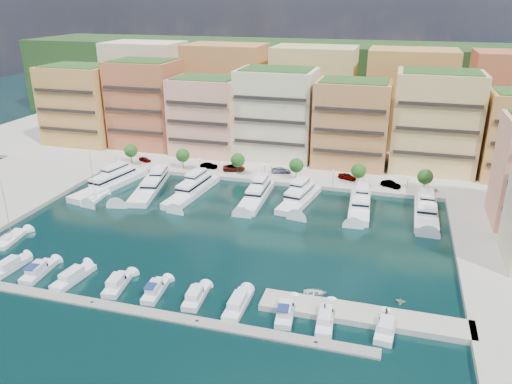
% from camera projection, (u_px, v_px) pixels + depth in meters
% --- Properties ---
extents(ground, '(400.00, 400.00, 0.00)m').
position_uv_depth(ground, '(225.00, 233.00, 103.35)').
color(ground, black).
rests_on(ground, ground).
extents(north_quay, '(220.00, 64.00, 2.00)m').
position_uv_depth(north_quay, '(289.00, 150.00, 158.82)').
color(north_quay, '#9E998E').
rests_on(north_quay, ground).
extents(hillside, '(240.00, 40.00, 58.00)m').
position_uv_depth(hillside, '(315.00, 117.00, 201.77)').
color(hillside, '#1E3D19').
rests_on(hillside, ground).
extents(south_pontoon, '(72.00, 2.20, 0.35)m').
position_uv_depth(south_pontoon, '(143.00, 313.00, 77.27)').
color(south_pontoon, gray).
rests_on(south_pontoon, ground).
extents(finger_pier, '(32.00, 5.00, 2.00)m').
position_uv_depth(finger_pier, '(364.00, 318.00, 76.01)').
color(finger_pier, '#9E998E').
rests_on(finger_pier, ground).
extents(apartment_0, '(22.00, 16.50, 24.80)m').
position_uv_depth(apartment_0, '(81.00, 104.00, 160.04)').
color(apartment_0, '#BC9444').
rests_on(apartment_0, north_quay).
extents(apartment_1, '(20.00, 16.50, 26.80)m').
position_uv_depth(apartment_1, '(146.00, 104.00, 155.85)').
color(apartment_1, '#B35A3B').
rests_on(apartment_1, north_quay).
extents(apartment_2, '(20.00, 15.50, 22.80)m').
position_uv_depth(apartment_2, '(207.00, 116.00, 149.44)').
color(apartment_2, '#F2AD87').
rests_on(apartment_2, north_quay).
extents(apartment_3, '(22.00, 16.50, 25.80)m').
position_uv_depth(apartment_3, '(276.00, 114.00, 145.32)').
color(apartment_3, '#F1E8BA').
rests_on(apartment_3, north_quay).
extents(apartment_4, '(20.00, 15.50, 23.80)m').
position_uv_depth(apartment_4, '(352.00, 123.00, 138.28)').
color(apartment_4, '#B97645').
rests_on(apartment_4, north_quay).
extents(apartment_5, '(22.00, 16.50, 26.80)m').
position_uv_depth(apartment_5, '(435.00, 122.00, 133.91)').
color(apartment_5, '#E9C07B').
rests_on(apartment_5, north_quay).
extents(backblock_0, '(26.00, 18.00, 30.00)m').
position_uv_depth(backblock_0, '(147.00, 86.00, 177.73)').
color(backblock_0, '#F1E8BA').
rests_on(backblock_0, north_quay).
extents(backblock_1, '(26.00, 18.00, 30.00)m').
position_uv_depth(backblock_1, '(226.00, 90.00, 170.08)').
color(backblock_1, '#B97645').
rests_on(backblock_1, north_quay).
extents(backblock_2, '(26.00, 18.00, 30.00)m').
position_uv_depth(backblock_2, '(313.00, 94.00, 162.42)').
color(backblock_2, '#E9C07B').
rests_on(backblock_2, north_quay).
extents(backblock_3, '(26.00, 18.00, 30.00)m').
position_uv_depth(backblock_3, '(409.00, 99.00, 154.77)').
color(backblock_3, '#BC9444').
rests_on(backblock_3, north_quay).
extents(tree_0, '(3.80, 3.80, 5.65)m').
position_uv_depth(tree_0, '(131.00, 151.00, 141.79)').
color(tree_0, '#473323').
rests_on(tree_0, north_quay).
extents(tree_1, '(3.80, 3.80, 5.65)m').
position_uv_depth(tree_1, '(183.00, 155.00, 137.71)').
color(tree_1, '#473323').
rests_on(tree_1, north_quay).
extents(tree_2, '(3.80, 3.80, 5.65)m').
position_uv_depth(tree_2, '(238.00, 160.00, 133.63)').
color(tree_2, '#473323').
rests_on(tree_2, north_quay).
extents(tree_3, '(3.80, 3.80, 5.65)m').
position_uv_depth(tree_3, '(296.00, 165.00, 129.54)').
color(tree_3, '#473323').
rests_on(tree_3, north_quay).
extents(tree_4, '(3.80, 3.80, 5.65)m').
position_uv_depth(tree_4, '(359.00, 171.00, 125.46)').
color(tree_4, '#473323').
rests_on(tree_4, north_quay).
extents(tree_5, '(3.80, 3.80, 5.65)m').
position_uv_depth(tree_5, '(425.00, 177.00, 121.38)').
color(tree_5, '#473323').
rests_on(tree_5, north_quay).
extents(lamppost_0, '(0.30, 0.30, 4.20)m').
position_uv_depth(lamppost_0, '(140.00, 157.00, 139.05)').
color(lamppost_0, black).
rests_on(lamppost_0, north_quay).
extents(lamppost_1, '(0.30, 0.30, 4.20)m').
position_uv_depth(lamppost_1, '(200.00, 163.00, 134.46)').
color(lamppost_1, black).
rests_on(lamppost_1, north_quay).
extents(lamppost_2, '(0.30, 0.30, 4.20)m').
position_uv_depth(lamppost_2, '(264.00, 169.00, 129.86)').
color(lamppost_2, black).
rests_on(lamppost_2, north_quay).
extents(lamppost_3, '(0.30, 0.30, 4.20)m').
position_uv_depth(lamppost_3, '(333.00, 175.00, 125.27)').
color(lamppost_3, black).
rests_on(lamppost_3, north_quay).
extents(lamppost_4, '(0.30, 0.30, 4.20)m').
position_uv_depth(lamppost_4, '(408.00, 182.00, 120.68)').
color(lamppost_4, black).
rests_on(lamppost_4, north_quay).
extents(yacht_0, '(9.38, 25.16, 7.30)m').
position_uv_depth(yacht_0, '(112.00, 182.00, 128.14)').
color(yacht_0, white).
rests_on(yacht_0, ground).
extents(yacht_1, '(9.51, 23.55, 7.30)m').
position_uv_depth(yacht_1, '(151.00, 186.00, 126.11)').
color(yacht_1, white).
rests_on(yacht_1, ground).
extents(yacht_2, '(6.70, 22.42, 7.30)m').
position_uv_depth(yacht_2, '(193.00, 189.00, 123.63)').
color(yacht_2, white).
rests_on(yacht_2, ground).
extents(yacht_3, '(5.09, 19.77, 7.30)m').
position_uv_depth(yacht_3, '(257.00, 194.00, 120.49)').
color(yacht_3, white).
rests_on(yacht_3, ground).
extents(yacht_4, '(7.95, 18.77, 7.30)m').
position_uv_depth(yacht_4, '(300.00, 198.00, 118.44)').
color(yacht_4, white).
rests_on(yacht_4, ground).
extents(yacht_5, '(5.51, 18.76, 7.30)m').
position_uv_depth(yacht_5, '(360.00, 204.00, 114.69)').
color(yacht_5, white).
rests_on(yacht_5, ground).
extents(yacht_6, '(5.16, 18.83, 7.30)m').
position_uv_depth(yacht_6, '(426.00, 211.00, 110.89)').
color(yacht_6, white).
rests_on(yacht_6, ground).
extents(cruiser_0, '(3.02, 8.36, 2.55)m').
position_uv_depth(cruiser_0, '(10.00, 267.00, 89.37)').
color(cruiser_0, silver).
rests_on(cruiser_0, ground).
extents(cruiser_1, '(3.37, 8.11, 2.66)m').
position_uv_depth(cruiser_1, '(38.00, 271.00, 87.83)').
color(cruiser_1, silver).
rests_on(cruiser_1, ground).
extents(cruiser_2, '(3.71, 9.16, 2.55)m').
position_uv_depth(cruiser_2, '(73.00, 277.00, 86.03)').
color(cruiser_2, silver).
rests_on(cruiser_2, ground).
extents(cruiser_3, '(3.60, 7.80, 2.55)m').
position_uv_depth(cruiser_3, '(117.00, 284.00, 83.87)').
color(cruiser_3, silver).
rests_on(cruiser_3, ground).
extents(cruiser_4, '(3.06, 7.50, 2.66)m').
position_uv_depth(cruiser_4, '(155.00, 291.00, 82.05)').
color(cruiser_4, silver).
rests_on(cruiser_4, ground).
extents(cruiser_5, '(3.08, 7.22, 2.55)m').
position_uv_depth(cruiser_5, '(195.00, 297.00, 80.26)').
color(cruiser_5, silver).
rests_on(cruiser_5, ground).
extents(cruiser_6, '(2.64, 8.85, 2.55)m').
position_uv_depth(cruiser_6, '(238.00, 305.00, 78.40)').
color(cruiser_6, silver).
rests_on(cruiser_6, ground).
extents(cruiser_7, '(3.25, 7.82, 2.66)m').
position_uv_depth(cruiser_7, '(286.00, 312.00, 76.43)').
color(cruiser_7, silver).
rests_on(cruiser_7, ground).
extents(cruiser_8, '(2.98, 8.64, 2.55)m').
position_uv_depth(cruiser_8, '(325.00, 319.00, 74.88)').
color(cruiser_8, silver).
rests_on(cruiser_8, ground).
extents(cruiser_9, '(3.19, 7.34, 2.55)m').
position_uv_depth(cruiser_9, '(386.00, 329.00, 72.65)').
color(cruiser_9, silver).
rests_on(cruiser_9, ground).
extents(sailboat_0, '(4.04, 8.77, 13.20)m').
position_uv_depth(sailboat_0, '(10.00, 240.00, 99.84)').
color(sailboat_0, white).
rests_on(sailboat_0, ground).
extents(sailboat_2, '(3.48, 8.52, 13.20)m').
position_uv_depth(sailboat_2, '(94.00, 200.00, 119.39)').
color(sailboat_2, white).
rests_on(sailboat_2, ground).
extents(tender_1, '(1.87, 1.76, 0.79)m').
position_uv_depth(tender_1, '(304.00, 296.00, 81.03)').
color(tender_1, '#BFB992').
rests_on(tender_1, ground).
extents(tender_3, '(1.86, 1.68, 0.86)m').
position_uv_depth(tender_3, '(401.00, 301.00, 79.62)').
color(tender_3, '#BFB392').
rests_on(tender_3, ground).
extents(tender_0, '(4.21, 3.39, 0.77)m').
position_uv_depth(tender_0, '(315.00, 292.00, 81.91)').
color(tender_0, white).
rests_on(tender_0, ground).
extents(car_0, '(4.21, 2.82, 1.33)m').
position_uv_depth(car_0, '(145.00, 159.00, 144.46)').
color(car_0, gray).
rests_on(car_0, north_quay).
extents(car_1, '(5.02, 2.47, 1.58)m').
position_uv_depth(car_1, '(209.00, 166.00, 138.51)').
color(car_1, gray).
rests_on(car_1, north_quay).
extents(car_2, '(6.62, 4.30, 1.70)m').
position_uv_depth(car_2, '(234.00, 168.00, 136.77)').
color(car_2, gray).
rests_on(car_2, north_quay).
extents(car_3, '(5.75, 3.55, 1.55)m').
position_uv_depth(car_3, '(281.00, 170.00, 135.00)').
color(car_3, gray).
rests_on(car_3, north_quay).
extents(car_4, '(5.24, 3.57, 1.66)m').
position_uv_depth(car_4, '(347.00, 176.00, 130.28)').
color(car_4, gray).
rests_on(car_4, north_quay).
extents(car_5, '(5.20, 3.57, 1.62)m').
position_uv_depth(car_5, '(391.00, 184.00, 124.94)').
color(car_5, gray).
rests_on(car_5, north_quay).
extents(person_0, '(0.65, 0.77, 1.80)m').
position_uv_depth(person_0, '(325.00, 309.00, 75.04)').
color(person_0, navy).
rests_on(person_0, finger_pier).
extents(person_1, '(1.02, 0.91, 1.73)m').
position_uv_depth(person_1, '(386.00, 313.00, 74.11)').
color(person_1, brown).
rests_on(person_1, finger_pier).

